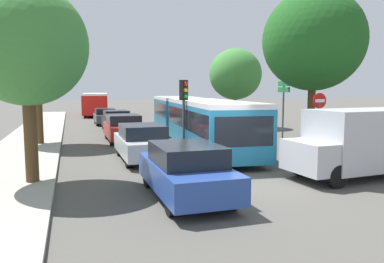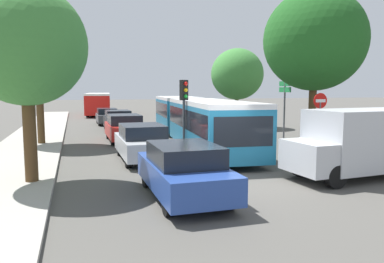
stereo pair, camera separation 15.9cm
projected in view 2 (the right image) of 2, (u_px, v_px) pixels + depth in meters
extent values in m
plane|color=#4F4C47|center=(228.00, 184.00, 11.81)|extent=(200.00, 200.00, 0.00)
cube|color=#9E998E|center=(41.00, 131.00, 26.19)|extent=(3.20, 44.68, 0.14)
cube|color=teal|center=(210.00, 126.00, 17.61)|extent=(3.39, 9.46, 2.00)
cube|color=black|center=(210.00, 118.00, 17.57)|extent=(3.37, 9.09, 0.88)
cube|color=silver|center=(210.00, 103.00, 17.49)|extent=(3.39, 9.46, 0.19)
cube|color=teal|center=(179.00, 114.00, 26.14)|extent=(3.10, 6.55, 2.00)
cube|color=black|center=(179.00, 109.00, 26.10)|extent=(3.10, 6.30, 0.88)
cube|color=silver|center=(179.00, 98.00, 26.02)|extent=(3.10, 6.55, 0.19)
cylinder|color=black|center=(189.00, 118.00, 22.59)|extent=(1.93, 1.15, 1.84)
cube|color=black|center=(243.00, 132.00, 13.12)|extent=(2.19, 0.31, 1.07)
cylinder|color=black|center=(254.00, 152.00, 15.03)|extent=(0.39, 1.00, 0.97)
cylinder|color=black|center=(203.00, 154.00, 14.61)|extent=(0.39, 1.00, 0.97)
cylinder|color=black|center=(215.00, 134.00, 20.79)|extent=(0.39, 1.00, 0.97)
cylinder|color=black|center=(178.00, 135.00, 20.37)|extent=(0.39, 1.00, 0.97)
cylinder|color=black|center=(193.00, 125.00, 26.44)|extent=(0.39, 1.00, 0.97)
cylinder|color=black|center=(164.00, 125.00, 26.02)|extent=(0.39, 1.00, 0.97)
cube|color=red|center=(98.00, 104.00, 43.99)|extent=(3.58, 11.83, 2.03)
cube|color=black|center=(98.00, 101.00, 43.95)|extent=(3.55, 11.26, 0.85)
cube|color=silver|center=(98.00, 94.00, 43.87)|extent=(3.58, 11.83, 0.20)
cylinder|color=black|center=(91.00, 109.00, 47.57)|extent=(0.39, 1.04, 1.01)
cylinder|color=black|center=(108.00, 109.00, 48.04)|extent=(0.39, 1.04, 1.01)
cylinder|color=black|center=(87.00, 112.00, 40.45)|extent=(0.39, 1.04, 1.01)
cylinder|color=black|center=(108.00, 112.00, 40.92)|extent=(0.39, 1.04, 1.01)
cube|color=#284799|center=(183.00, 175.00, 10.35)|extent=(1.83, 4.32, 0.70)
cube|color=black|center=(184.00, 154.00, 10.18)|extent=(1.69, 2.26, 0.53)
cylinder|color=black|center=(147.00, 176.00, 11.46)|extent=(0.23, 0.66, 0.66)
cylinder|color=black|center=(195.00, 173.00, 11.92)|extent=(0.23, 0.66, 0.66)
cylinder|color=black|center=(169.00, 202.00, 8.84)|extent=(0.23, 0.66, 0.66)
cylinder|color=black|center=(229.00, 197.00, 9.30)|extent=(0.23, 0.66, 0.66)
cube|color=#B7BABF|center=(142.00, 145.00, 15.79)|extent=(1.85, 4.37, 0.71)
cube|color=black|center=(142.00, 131.00, 15.62)|extent=(1.70, 2.29, 0.54)
cylinder|color=black|center=(120.00, 148.00, 16.92)|extent=(0.23, 0.67, 0.66)
cylinder|color=black|center=(154.00, 147.00, 17.38)|extent=(0.23, 0.67, 0.66)
cylinder|color=black|center=(128.00, 159.00, 14.27)|extent=(0.23, 0.67, 0.66)
cylinder|color=black|center=(168.00, 157.00, 14.73)|extent=(0.23, 0.67, 0.66)
cube|color=#B21E19|center=(124.00, 130.00, 21.52)|extent=(1.89, 4.45, 0.72)
cube|color=black|center=(124.00, 119.00, 21.35)|extent=(1.73, 2.33, 0.55)
cylinder|color=black|center=(108.00, 133.00, 22.66)|extent=(0.23, 0.68, 0.68)
cylinder|color=black|center=(134.00, 132.00, 23.13)|extent=(0.23, 0.68, 0.68)
cylinder|color=black|center=(113.00, 139.00, 19.97)|extent=(0.23, 0.68, 0.68)
cylinder|color=black|center=(142.00, 138.00, 20.44)|extent=(0.23, 0.68, 0.68)
cube|color=black|center=(118.00, 122.00, 27.03)|extent=(1.81, 4.26, 0.69)
cube|color=black|center=(118.00, 114.00, 26.86)|extent=(1.66, 2.23, 0.53)
cylinder|color=black|center=(106.00, 125.00, 28.12)|extent=(0.22, 0.65, 0.65)
cylinder|color=black|center=(126.00, 124.00, 28.57)|extent=(0.22, 0.65, 0.65)
cylinder|color=black|center=(109.00, 128.00, 25.54)|extent=(0.22, 0.65, 0.65)
cylinder|color=black|center=(131.00, 128.00, 25.99)|extent=(0.22, 0.65, 0.65)
cube|color=#47474C|center=(107.00, 118.00, 31.88)|extent=(1.68, 3.95, 0.64)
cube|color=black|center=(107.00, 111.00, 31.73)|extent=(1.54, 2.07, 0.49)
cylinder|color=black|center=(98.00, 120.00, 32.90)|extent=(0.21, 0.60, 0.60)
cylinder|color=black|center=(114.00, 119.00, 33.32)|extent=(0.21, 0.60, 0.60)
cylinder|color=black|center=(100.00, 122.00, 30.50)|extent=(0.21, 0.60, 0.60)
cylinder|color=black|center=(117.00, 122.00, 30.92)|extent=(0.21, 0.60, 0.60)
cube|color=#B7BABF|center=(368.00, 139.00, 12.72)|extent=(4.23, 2.28, 2.00)
cube|color=#B7BABF|center=(308.00, 157.00, 11.87)|extent=(1.03, 1.96, 1.00)
cylinder|color=black|center=(336.00, 177.00, 11.29)|extent=(0.73, 0.29, 0.72)
cylinder|color=black|center=(301.00, 166.00, 12.84)|extent=(0.73, 0.29, 0.72)
cylinder|color=black|center=(373.00, 160.00, 14.04)|extent=(0.73, 0.29, 0.72)
cylinder|color=#56595E|center=(184.00, 118.00, 16.86)|extent=(0.12, 0.12, 3.40)
cube|color=black|center=(184.00, 90.00, 16.72)|extent=(0.38, 0.32, 0.90)
sphere|color=red|center=(186.00, 84.00, 16.57)|extent=(0.18, 0.18, 0.18)
sphere|color=#EAAD14|center=(186.00, 90.00, 16.60)|extent=(0.18, 0.18, 0.18)
sphere|color=green|center=(186.00, 96.00, 16.63)|extent=(0.18, 0.18, 0.18)
cylinder|color=#56595E|center=(319.00, 129.00, 16.99)|extent=(0.08, 0.08, 2.40)
cylinder|color=red|center=(320.00, 101.00, 16.85)|extent=(0.70, 0.03, 0.70)
cube|color=white|center=(321.00, 101.00, 16.83)|extent=(0.50, 0.04, 0.14)
cylinder|color=#56595E|center=(284.00, 110.00, 21.26)|extent=(0.10, 0.10, 3.60)
cube|color=#197A38|center=(285.00, 84.00, 21.09)|extent=(0.20, 1.40, 0.28)
cube|color=#197A38|center=(285.00, 90.00, 21.13)|extent=(0.20, 1.40, 0.28)
cylinder|color=#51381E|center=(30.00, 139.00, 11.52)|extent=(0.39, 0.39, 2.94)
ellipsoid|color=#3D7F38|center=(25.00, 45.00, 11.20)|extent=(3.65, 3.65, 3.64)
ellipsoid|color=#3D7F38|center=(19.00, 63.00, 10.93)|extent=(2.19, 2.19, 2.00)
cylinder|color=#51381E|center=(40.00, 115.00, 19.71)|extent=(0.37, 0.37, 3.26)
ellipsoid|color=#286623|center=(37.00, 50.00, 19.33)|extent=(3.84, 3.84, 4.69)
ellipsoid|color=#3D7F38|center=(48.00, 63.00, 19.07)|extent=(2.30, 2.30, 2.58)
cylinder|color=#51381E|center=(312.00, 113.00, 19.28)|extent=(0.39, 0.39, 3.54)
ellipsoid|color=#1E561E|center=(315.00, 40.00, 18.86)|extent=(5.14, 5.14, 5.07)
ellipsoid|color=#3D7F38|center=(308.00, 56.00, 19.14)|extent=(3.09, 3.09, 2.79)
cylinder|color=#51381E|center=(237.00, 110.00, 29.13)|extent=(0.26, 0.26, 2.67)
ellipsoid|color=#3D7F38|center=(237.00, 74.00, 28.81)|extent=(4.04, 4.04, 3.93)
ellipsoid|color=#3D7F38|center=(237.00, 82.00, 28.35)|extent=(2.42, 2.42, 2.16)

